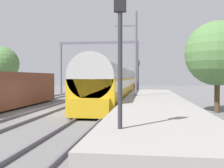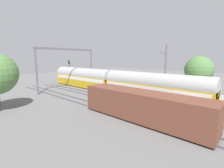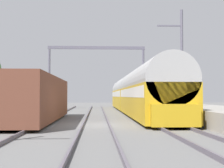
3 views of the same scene
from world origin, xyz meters
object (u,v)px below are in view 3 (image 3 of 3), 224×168
(passenger_train, at_px, (135,93))
(person_crossing, at_px, (145,101))
(freight_car, at_px, (36,99))
(railway_signal_far, at_px, (135,84))
(catenary_gantry, at_px, (97,64))

(passenger_train, xyz_separation_m, person_crossing, (1.74, 5.02, -0.94))
(freight_car, relative_size, railway_signal_far, 2.38)
(passenger_train, relative_size, freight_car, 2.53)
(passenger_train, bearing_deg, railway_signal_far, 83.23)
(person_crossing, height_order, railway_signal_far, railway_signal_far)
(passenger_train, xyz_separation_m, catenary_gantry, (-3.86, 7.75, 3.63))
(passenger_train, bearing_deg, catenary_gantry, 116.46)
(passenger_train, relative_size, person_crossing, 18.99)
(freight_car, bearing_deg, person_crossing, 59.60)
(passenger_train, relative_size, catenary_gantry, 2.71)
(passenger_train, height_order, freight_car, passenger_train)
(railway_signal_far, bearing_deg, freight_car, -109.47)
(freight_car, height_order, railway_signal_far, railway_signal_far)
(passenger_train, height_order, railway_signal_far, railway_signal_far)
(freight_car, bearing_deg, passenger_train, 55.16)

